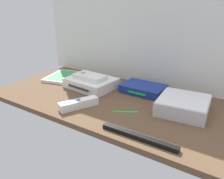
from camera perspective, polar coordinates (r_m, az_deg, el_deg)
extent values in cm
cube|color=brown|center=(93.80, 0.00, -2.84)|extent=(100.00, 48.00, 2.00)
cube|color=silver|center=(107.04, 7.62, 18.29)|extent=(110.00, 1.20, 64.00)
cube|color=white|center=(104.94, -5.18, 1.66)|extent=(22.24, 17.66, 4.40)
cube|color=#2D2D2D|center=(99.51, -8.39, 0.38)|extent=(12.01, 1.58, 0.80)
cube|color=silver|center=(85.63, 17.28, -3.79)|extent=(18.57, 18.57, 5.00)
cube|color=silver|center=(84.57, 17.47, -2.16)|extent=(17.82, 17.82, 0.30)
cube|color=white|center=(120.38, -12.07, 3.13)|extent=(17.82, 21.74, 1.40)
cube|color=green|center=(120.15, -12.10, 3.49)|extent=(14.80, 18.57, 0.16)
cube|color=navy|center=(99.95, 7.81, 0.20)|extent=(18.11, 12.17, 3.40)
cube|color=#19D833|center=(94.79, 6.14, -0.93)|extent=(8.00, 0.48, 0.60)
cube|color=white|center=(86.21, -8.27, -3.54)|extent=(9.72, 14.88, 3.00)
cylinder|color=#387FDB|center=(85.51, -8.33, -2.51)|extent=(1.40, 1.40, 0.40)
cube|color=white|center=(103.10, -5.51, 3.16)|extent=(14.74, 8.63, 2.00)
cylinder|color=#99999E|center=(105.30, -7.19, 4.17)|extent=(2.09, 2.09, 0.40)
cube|color=black|center=(67.98, 6.58, -11.61)|extent=(24.01, 1.92, 1.40)
cylinder|color=green|center=(82.60, 3.35, -5.40)|extent=(8.16, 5.08, 0.70)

